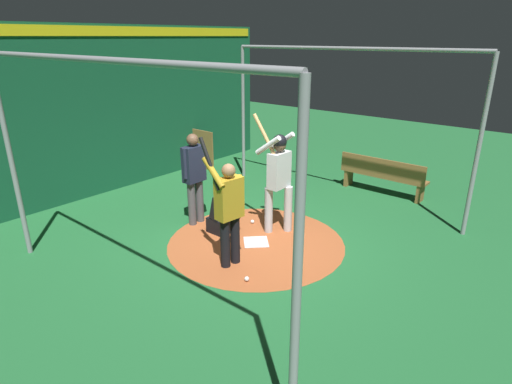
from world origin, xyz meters
TOP-DOWN VIEW (x-y plane):
  - ground_plane at (0.00, 0.00)m, footprint 25.72×25.72m
  - dirt_circle at (0.00, 0.00)m, footprint 3.09×3.09m
  - home_plate at (0.00, 0.00)m, footprint 0.59×0.59m
  - batter at (-0.00, 0.62)m, footprint 0.68×0.49m
  - catcher at (-0.74, -0.06)m, footprint 0.58×0.40m
  - umpire at (-1.43, -0.09)m, footprint 0.22×0.49m
  - visitor at (0.16, -0.83)m, footprint 0.57×0.51m
  - back_wall at (-4.42, 0.00)m, footprint 0.22×9.72m
  - cage_frame at (0.00, 0.00)m, footprint 5.45×5.49m
  - bat_rack at (-4.17, 2.50)m, footprint 1.18×0.17m
  - bench at (0.62, 3.73)m, footprint 1.98×0.36m
  - baseball_0 at (-0.56, 0.56)m, footprint 0.07×0.07m
  - baseball_1 at (0.70, -1.04)m, footprint 0.07×0.07m

SIDE VIEW (x-z plane):
  - ground_plane at x=0.00m, z-range 0.00..0.00m
  - dirt_circle at x=0.00m, z-range 0.00..0.01m
  - home_plate at x=0.00m, z-range 0.01..0.02m
  - baseball_0 at x=-0.56m, z-range 0.01..0.08m
  - baseball_1 at x=0.70m, z-range 0.01..0.08m
  - catcher at x=-0.74m, z-range -0.10..0.83m
  - bench at x=0.62m, z-range 0.03..0.88m
  - bat_rack at x=-4.17m, z-range -0.03..1.02m
  - visitor at x=0.16m, z-range -0.05..1.98m
  - umpire at x=-1.43m, z-range 0.11..1.87m
  - batter at x=0.00m, z-range 0.04..2.20m
  - back_wall at x=-4.42m, z-range 0.01..3.68m
  - cage_frame at x=0.00m, z-range 0.61..3.83m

